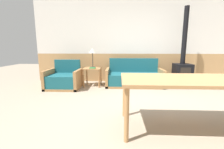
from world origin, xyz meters
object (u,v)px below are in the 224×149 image
(side_table, at_px, (92,71))
(dining_table, at_px, (188,83))
(table_lamp, at_px, (93,52))
(armchair, at_px, (64,80))
(wood_stove, at_px, (183,66))
(couch, at_px, (134,78))

(side_table, xyz_separation_m, dining_table, (1.77, -2.42, 0.22))
(table_lamp, relative_size, dining_table, 0.33)
(armchair, height_order, table_lamp, table_lamp)
(dining_table, xyz_separation_m, wood_stove, (0.98, 2.53, -0.06))
(armchair, height_order, wood_stove, wood_stove)
(table_lamp, bearing_deg, armchair, -154.16)
(armchair, relative_size, dining_table, 0.51)
(wood_stove, bearing_deg, side_table, -177.65)
(wood_stove, bearing_deg, couch, -178.26)
(dining_table, bearing_deg, armchair, 140.10)
(couch, xyz_separation_m, wood_stove, (1.47, 0.04, 0.37))
(armchair, height_order, side_table, armchair)
(table_lamp, height_order, dining_table, table_lamp)
(couch, relative_size, dining_table, 0.94)
(dining_table, distance_m, wood_stove, 2.72)
(table_lamp, xyz_separation_m, dining_table, (1.77, -2.51, -0.37))
(armchair, distance_m, wood_stove, 3.57)
(dining_table, bearing_deg, couch, 101.02)
(couch, bearing_deg, armchair, -170.19)
(couch, xyz_separation_m, armchair, (-2.07, -0.36, 0.00))
(table_lamp, bearing_deg, wood_stove, 0.46)
(armchair, bearing_deg, couch, 7.91)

